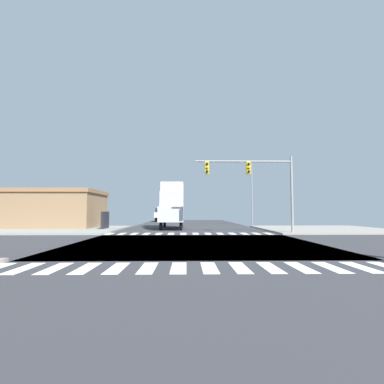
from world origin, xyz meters
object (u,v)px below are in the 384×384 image
at_px(traffic_signal_mast, 253,176).
at_px(box_truck_leading_1, 172,204).
at_px(suv_middle_2, 161,214).
at_px(bank_building, 39,209).
at_px(street_lamp, 250,187).

height_order(traffic_signal_mast, box_truck_leading_1, traffic_signal_mast).
bearing_deg(box_truck_leading_1, suv_middle_2, -81.94).
distance_m(bank_building, suv_middle_2, 23.31).
height_order(traffic_signal_mast, street_lamp, street_lamp).
bearing_deg(bank_building, traffic_signal_mast, -21.28).
bearing_deg(street_lamp, bank_building, -164.81).
bearing_deg(street_lamp, box_truck_leading_1, -142.91).
relative_size(street_lamp, bank_building, 0.58).
bearing_deg(suv_middle_2, bank_building, 60.60).
xyz_separation_m(traffic_signal_mast, suv_middle_2, (-9.96, 28.63, -3.32)).
xyz_separation_m(bank_building, box_truck_leading_1, (14.44, -0.88, 0.51)).
bearing_deg(suv_middle_2, traffic_signal_mast, 109.19).
height_order(traffic_signal_mast, bank_building, traffic_signal_mast).
height_order(street_lamp, bank_building, street_lamp).
relative_size(bank_building, box_truck_leading_1, 2.02).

